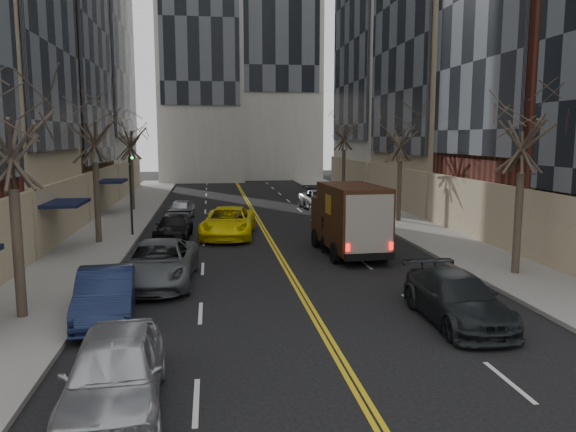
# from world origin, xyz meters

# --- Properties ---
(sidewalk_left) EXTENTS (4.00, 66.00, 0.15)m
(sidewalk_left) POSITION_xyz_m (-9.00, 27.00, 0.07)
(sidewalk_left) COLOR slate
(sidewalk_left) RESTS_ON ground
(sidewalk_right) EXTENTS (4.00, 66.00, 0.15)m
(sidewalk_right) POSITION_xyz_m (9.00, 27.00, 0.07)
(sidewalk_right) COLOR slate
(sidewalk_right) RESTS_ON ground
(streetwall_right) EXTENTS (12.26, 49.00, 34.00)m
(streetwall_right) POSITION_xyz_m (16.38, 32.20, 15.09)
(streetwall_right) COLOR #4C301E
(streetwall_right) RESTS_ON ground
(tree_lf_near) EXTENTS (3.20, 3.20, 8.41)m
(tree_lf_near) POSITION_xyz_m (-8.80, 8.00, 6.24)
(tree_lf_near) COLOR #382D23
(tree_lf_near) RESTS_ON sidewalk_left
(tree_lf_mid) EXTENTS (3.20, 3.20, 8.91)m
(tree_lf_mid) POSITION_xyz_m (-8.80, 20.00, 6.60)
(tree_lf_mid) COLOR #382D23
(tree_lf_mid) RESTS_ON sidewalk_left
(tree_lf_far) EXTENTS (3.20, 3.20, 8.12)m
(tree_lf_far) POSITION_xyz_m (-8.80, 33.00, 6.02)
(tree_lf_far) COLOR #382D23
(tree_lf_far) RESTS_ON sidewalk_left
(tree_rt_near) EXTENTS (3.20, 3.20, 8.71)m
(tree_rt_near) POSITION_xyz_m (8.80, 11.00, 6.45)
(tree_rt_near) COLOR #382D23
(tree_rt_near) RESTS_ON sidewalk_right
(tree_rt_mid) EXTENTS (3.20, 3.20, 8.32)m
(tree_rt_mid) POSITION_xyz_m (8.80, 25.00, 6.17)
(tree_rt_mid) COLOR #382D23
(tree_rt_mid) RESTS_ON sidewalk_right
(tree_rt_far) EXTENTS (3.20, 3.20, 9.11)m
(tree_rt_far) POSITION_xyz_m (8.80, 40.00, 6.74)
(tree_rt_far) COLOR #382D23
(tree_rt_far) RESTS_ON sidewalk_right
(traffic_signal) EXTENTS (0.29, 0.26, 4.70)m
(traffic_signal) POSITION_xyz_m (-7.39, 22.00, 2.82)
(traffic_signal) COLOR black
(traffic_signal) RESTS_ON sidewalk_left
(ups_truck) EXTENTS (2.72, 6.15, 3.31)m
(ups_truck) POSITION_xyz_m (3.27, 15.91, 1.67)
(ups_truck) COLOR black
(ups_truck) RESTS_ON ground
(observer_sedan) EXTENTS (2.06, 5.01, 1.45)m
(observer_sedan) POSITION_xyz_m (4.10, 6.09, 0.73)
(observer_sedan) COLOR black
(observer_sedan) RESTS_ON ground
(taxi) EXTENTS (3.44, 6.18, 1.64)m
(taxi) POSITION_xyz_m (-2.17, 21.29, 0.82)
(taxi) COLOR yellow
(taxi) RESTS_ON ground
(pedestrian) EXTENTS (0.61, 0.75, 1.79)m
(pedestrian) POSITION_xyz_m (2.21, 16.36, 0.89)
(pedestrian) COLOR black
(pedestrian) RESTS_ON ground
(parked_lf_a) EXTENTS (2.16, 4.86, 1.62)m
(parked_lf_a) POSITION_xyz_m (-5.10, 1.87, 0.81)
(parked_lf_a) COLOR #B8BBC0
(parked_lf_a) RESTS_ON ground
(parked_lf_b) EXTENTS (2.08, 4.79, 1.53)m
(parked_lf_b) POSITION_xyz_m (-6.30, 7.76, 0.77)
(parked_lf_b) COLOR #101834
(parked_lf_b) RESTS_ON ground
(parked_lf_c) EXTENTS (2.95, 5.87, 1.59)m
(parked_lf_c) POSITION_xyz_m (-5.10, 11.80, 0.80)
(parked_lf_c) COLOR #4F5357
(parked_lf_c) RESTS_ON ground
(parked_lf_d) EXTENTS (2.08, 4.55, 1.29)m
(parked_lf_d) POSITION_xyz_m (-5.10, 21.16, 0.64)
(parked_lf_d) COLOR black
(parked_lf_d) RESTS_ON ground
(parked_lf_e) EXTENTS (2.05, 4.00, 1.30)m
(parked_lf_e) POSITION_xyz_m (-5.10, 28.39, 0.65)
(parked_lf_e) COLOR #ACAEB4
(parked_lf_e) RESTS_ON ground
(parked_rt_a) EXTENTS (2.16, 4.76, 1.51)m
(parked_rt_a) POSITION_xyz_m (5.10, 24.00, 0.76)
(parked_rt_a) COLOR #53555B
(parked_rt_a) RESTS_ON ground
(parked_rt_b) EXTENTS (2.94, 5.51, 1.47)m
(parked_rt_b) POSITION_xyz_m (5.10, 31.96, 0.74)
(parked_rt_b) COLOR #ABADB3
(parked_rt_b) RESTS_ON ground
(parked_rt_c) EXTENTS (2.68, 5.36, 1.49)m
(parked_rt_c) POSITION_xyz_m (5.10, 34.13, 0.75)
(parked_rt_c) COLOR black
(parked_rt_c) RESTS_ON ground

